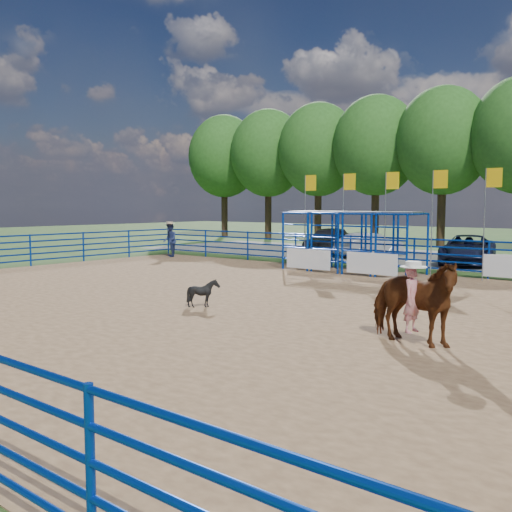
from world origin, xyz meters
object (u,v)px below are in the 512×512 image
spectator_cowboy (170,240)px  car_a (329,240)px  horse_and_rider (413,299)px  calf (203,293)px  car_b (369,245)px  car_c (468,250)px

spectator_cowboy → car_a: spectator_cowboy is taller
horse_and_rider → car_a: 21.45m
calf → car_a: car_a is taller
car_b → car_c: car_c is taller
spectator_cowboy → calf: bearing=-39.3°
spectator_cowboy → car_c: spectator_cowboy is taller
car_a → car_c: 8.23m
horse_and_rider → calf: bearing=176.7°
car_b → calf: bearing=121.3°
horse_and_rider → car_c: (-4.44, 16.63, -0.25)m
horse_and_rider → car_a: size_ratio=0.51×
spectator_cowboy → car_b: 10.90m
calf → car_b: 17.14m
calf → car_c: bearing=-5.4°
car_b → spectator_cowboy: bearing=57.5°
calf → car_b: (-3.66, 16.74, 0.26)m
spectator_cowboy → car_c: 15.36m
horse_and_rider → car_b: (-9.92, 17.11, -0.28)m
calf → spectator_cowboy: size_ratio=0.42×
car_b → horse_and_rider: bearing=139.1°
horse_and_rider → car_b: size_ratio=0.59×
horse_and_rider → car_b: 19.78m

